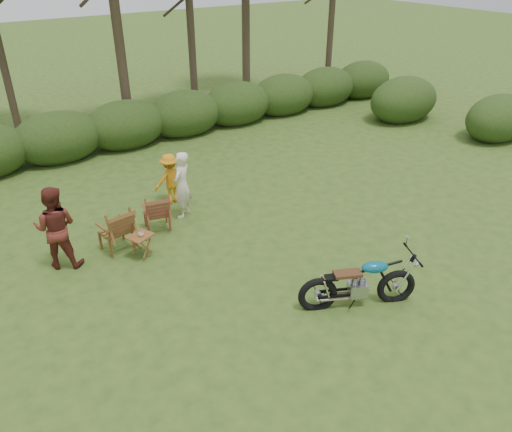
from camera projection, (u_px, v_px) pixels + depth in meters
ground at (317, 294)px, 8.91m from camera, size 80.00×80.00×0.00m
tree_line at (118, 9)px, 14.36m from camera, size 22.52×11.62×8.14m
motorcycle at (356, 304)px, 8.66m from camera, size 2.09×1.51×1.12m
lawn_chair_right at (158, 228)px, 10.94m from camera, size 0.71×0.71×0.86m
lawn_chair_left at (118, 248)px, 10.24m from camera, size 0.73×0.73×0.94m
side_table at (141, 246)px, 9.86m from camera, size 0.59×0.55×0.48m
cup at (141, 234)px, 9.70m from camera, size 0.11×0.11×0.09m
adult_a at (184, 216)px, 11.45m from camera, size 0.67×0.64×1.55m
adult_b at (64, 264)px, 9.72m from camera, size 1.01×0.95×1.65m
child at (172, 202)px, 12.05m from camera, size 0.82×0.50×1.23m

